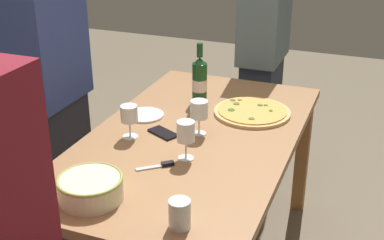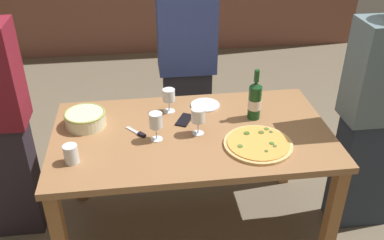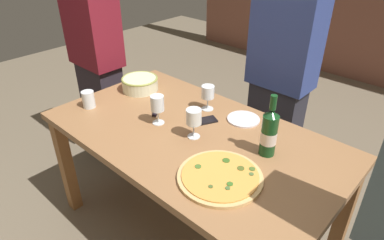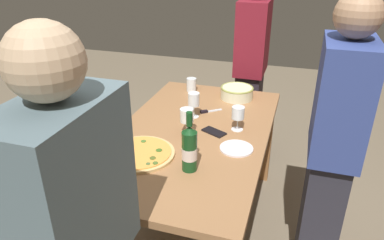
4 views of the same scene
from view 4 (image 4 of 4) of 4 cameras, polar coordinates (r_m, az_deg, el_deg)
ground_plane at (r=2.60m, az=-0.00°, el=-16.70°), size 8.00×8.00×0.00m
dining_table at (r=2.21m, az=-0.00°, el=-4.02°), size 1.60×0.90×0.75m
pizza at (r=1.94m, az=-8.32°, el=-5.26°), size 0.38×0.38×0.02m
serving_bowl at (r=2.65m, az=7.15°, el=4.43°), size 0.24×0.24×0.09m
wine_bottle at (r=1.75m, az=-0.41°, el=-4.51°), size 0.08×0.08×0.31m
wine_glass_near_pizza at (r=2.16m, az=7.34°, el=0.95°), size 0.08×0.08×0.15m
wine_glass_by_bottle at (r=2.31m, az=0.28°, el=3.10°), size 0.07×0.07×0.17m
wine_glass_far_left at (r=2.09m, az=-0.83°, el=0.55°), size 0.08×0.08×0.16m
cup_amber at (r=2.77m, az=-0.09°, el=5.65°), size 0.07×0.07×0.10m
side_plate at (r=2.00m, az=7.08°, el=-4.50°), size 0.19×0.19×0.01m
cell_phone at (r=2.16m, az=3.52°, el=-1.90°), size 0.13×0.16×0.01m
pizza_knife at (r=2.42m, az=2.58°, el=1.41°), size 0.12×0.14×0.02m
person_host at (r=3.13m, az=9.32°, el=7.94°), size 0.40×0.24×1.61m
person_guest_right at (r=2.01m, az=21.39°, el=-4.29°), size 0.41×0.24×1.59m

